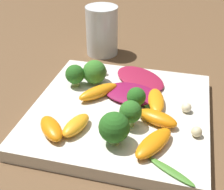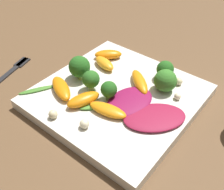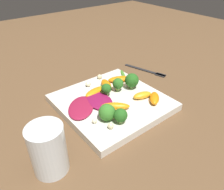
# 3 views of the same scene
# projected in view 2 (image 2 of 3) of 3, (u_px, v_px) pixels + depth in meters

# --- Properties ---
(ground_plane) EXTENTS (2.40, 2.40, 0.00)m
(ground_plane) POSITION_uv_depth(u_px,v_px,m) (117.00, 101.00, 0.52)
(ground_plane) COLOR brown
(plate) EXTENTS (0.28, 0.28, 0.02)m
(plate) POSITION_uv_depth(u_px,v_px,m) (117.00, 97.00, 0.51)
(plate) COLOR silver
(plate) RESTS_ON ground_plane
(fork) EXTENTS (0.06, 0.17, 0.01)m
(fork) POSITION_uv_depth(u_px,v_px,m) (9.00, 72.00, 0.58)
(fork) COLOR #262628
(fork) RESTS_ON ground_plane
(radicchio_leaf_0) EXTENTS (0.08, 0.11, 0.01)m
(radicchio_leaf_0) POSITION_uv_depth(u_px,v_px,m) (130.00, 101.00, 0.48)
(radicchio_leaf_0) COLOR maroon
(radicchio_leaf_0) RESTS_ON plate
(radicchio_leaf_1) EXTENTS (0.12, 0.13, 0.01)m
(radicchio_leaf_1) POSITION_uv_depth(u_px,v_px,m) (155.00, 117.00, 0.45)
(radicchio_leaf_1) COLOR maroon
(radicchio_leaf_1) RESTS_ON plate
(orange_segment_0) EXTENTS (0.06, 0.06, 0.02)m
(orange_segment_0) POSITION_uv_depth(u_px,v_px,m) (108.00, 55.00, 0.59)
(orange_segment_0) COLOR orange
(orange_segment_0) RESTS_ON plate
(orange_segment_1) EXTENTS (0.07, 0.07, 0.02)m
(orange_segment_1) POSITION_uv_depth(u_px,v_px,m) (140.00, 82.00, 0.51)
(orange_segment_1) COLOR orange
(orange_segment_1) RESTS_ON plate
(orange_segment_2) EXTENTS (0.06, 0.04, 0.02)m
(orange_segment_2) POSITION_uv_depth(u_px,v_px,m) (104.00, 63.00, 0.56)
(orange_segment_2) COLOR orange
(orange_segment_2) RESTS_ON plate
(orange_segment_3) EXTENTS (0.07, 0.04, 0.02)m
(orange_segment_3) POSITION_uv_depth(u_px,v_px,m) (108.00, 110.00, 0.46)
(orange_segment_3) COLOR orange
(orange_segment_3) RESTS_ON plate
(orange_segment_4) EXTENTS (0.08, 0.06, 0.02)m
(orange_segment_4) POSITION_uv_depth(u_px,v_px,m) (61.00, 88.00, 0.50)
(orange_segment_4) COLOR orange
(orange_segment_4) RESTS_ON plate
(orange_segment_5) EXTENTS (0.05, 0.07, 0.02)m
(orange_segment_5) POSITION_uv_depth(u_px,v_px,m) (83.00, 100.00, 0.47)
(orange_segment_5) COLOR orange
(orange_segment_5) RESTS_ON plate
(broccoli_floret_0) EXTENTS (0.04, 0.04, 0.04)m
(broccoli_floret_0) POSITION_uv_depth(u_px,v_px,m) (165.00, 81.00, 0.50)
(broccoli_floret_0) COLOR #84AD5B
(broccoli_floret_0) RESTS_ON plate
(broccoli_floret_1) EXTENTS (0.03, 0.03, 0.04)m
(broccoli_floret_1) POSITION_uv_depth(u_px,v_px,m) (91.00, 79.00, 0.49)
(broccoli_floret_1) COLOR #84AD5B
(broccoli_floret_1) RESTS_ON plate
(broccoli_floret_2) EXTENTS (0.04, 0.04, 0.05)m
(broccoli_floret_2) POSITION_uv_depth(u_px,v_px,m) (79.00, 67.00, 0.52)
(broccoli_floret_2) COLOR #84AD5B
(broccoli_floret_2) RESTS_ON plate
(broccoli_floret_3) EXTENTS (0.03, 0.03, 0.04)m
(broccoli_floret_3) POSITION_uv_depth(u_px,v_px,m) (165.00, 70.00, 0.52)
(broccoli_floret_3) COLOR #7A9E51
(broccoli_floret_3) RESTS_ON plate
(broccoli_floret_4) EXTENTS (0.03, 0.03, 0.04)m
(broccoli_floret_4) POSITION_uv_depth(u_px,v_px,m) (109.00, 90.00, 0.47)
(broccoli_floret_4) COLOR #7A9E51
(broccoli_floret_4) RESTS_ON plate
(arugula_sprig_0) EXTENTS (0.04, 0.07, 0.00)m
(arugula_sprig_0) POSITION_uv_depth(u_px,v_px,m) (37.00, 90.00, 0.51)
(arugula_sprig_0) COLOR #47842D
(arugula_sprig_0) RESTS_ON plate
(arugula_sprig_1) EXTENTS (0.05, 0.06, 0.01)m
(arugula_sprig_1) POSITION_uv_depth(u_px,v_px,m) (97.00, 105.00, 0.47)
(arugula_sprig_1) COLOR #518E33
(arugula_sprig_1) RESTS_ON plate
(macadamia_nut_0) EXTENTS (0.02, 0.02, 0.02)m
(macadamia_nut_0) POSITION_uv_depth(u_px,v_px,m) (84.00, 124.00, 0.43)
(macadamia_nut_0) COLOR beige
(macadamia_nut_0) RESTS_ON plate
(macadamia_nut_1) EXTENTS (0.01, 0.01, 0.01)m
(macadamia_nut_1) POSITION_uv_depth(u_px,v_px,m) (178.00, 96.00, 0.49)
(macadamia_nut_1) COLOR beige
(macadamia_nut_1) RESTS_ON plate
(macadamia_nut_2) EXTENTS (0.02, 0.02, 0.02)m
(macadamia_nut_2) POSITION_uv_depth(u_px,v_px,m) (53.00, 114.00, 0.45)
(macadamia_nut_2) COLOR beige
(macadamia_nut_2) RESTS_ON plate
(macadamia_nut_3) EXTENTS (0.01, 0.01, 0.01)m
(macadamia_nut_3) POSITION_uv_depth(u_px,v_px,m) (179.00, 81.00, 0.52)
(macadamia_nut_3) COLOR beige
(macadamia_nut_3) RESTS_ON plate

